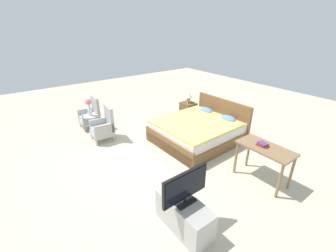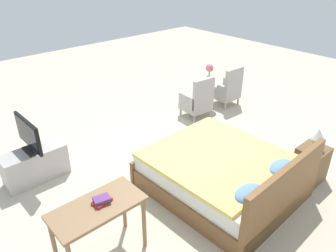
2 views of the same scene
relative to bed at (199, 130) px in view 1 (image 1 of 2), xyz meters
name	(u,v)px [view 1 (image 1 of 2)]	position (x,y,z in m)	size (l,w,h in m)	color
ground_plane	(158,150)	(-0.21, -1.19, -0.30)	(16.00, 16.00, 0.00)	beige
bed	(199,130)	(0.00, 0.00, 0.00)	(1.86, 2.13, 0.96)	brown
armchair_by_window_left	(91,116)	(-2.54, -2.00, 0.08)	(0.55, 0.55, 0.92)	#ADA8A3
armchair_by_window_right	(104,127)	(-1.55, -2.00, 0.08)	(0.58, 0.58, 0.92)	#ADA8A3
side_table	(92,123)	(-2.05, -2.16, 0.06)	(0.40, 0.40, 0.57)	beige
flower_vase	(89,105)	(-2.05, -2.16, 0.57)	(0.17, 0.17, 0.48)	silver
nightstand	(188,111)	(-1.25, 0.72, -0.01)	(0.44, 0.41, 0.58)	brown
table_lamp	(189,96)	(-1.25, 0.72, 0.49)	(0.22, 0.22, 0.33)	tan
tv_stand	(184,215)	(1.95, -2.17, -0.04)	(0.96, 0.40, 0.52)	#B7B2AD
tv_flatscreen	(185,187)	(1.95, -2.17, 0.50)	(0.21, 0.79, 0.54)	black
vanity_desk	(265,152)	(1.98, -0.17, 0.35)	(1.04, 0.52, 0.76)	#8E6B47
book_stack	(263,144)	(1.91, -0.18, 0.50)	(0.22, 0.17, 0.07)	#AD2823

